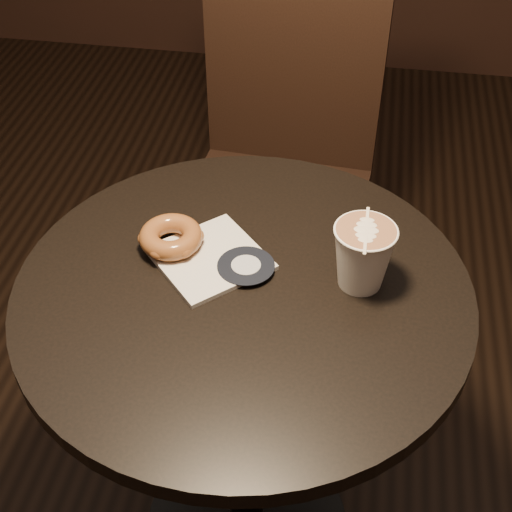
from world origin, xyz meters
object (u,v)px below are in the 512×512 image
object	(u,v)px
pastry_bag	(210,258)
doughnut	(171,237)
cafe_table	(244,369)
chair	(284,143)
latte_cup	(363,257)

from	to	relation	value
pastry_bag	doughnut	distance (m)	0.07
cafe_table	chair	size ratio (longest dim) A/B	0.72
chair	pastry_bag	distance (m)	0.63
pastry_bag	cafe_table	bearing A→B (deg)	-80.50
chair	doughnut	size ratio (longest dim) A/B	10.32
pastry_bag	chair	bearing A→B (deg)	43.45
chair	doughnut	world-z (taller)	chair
cafe_table	pastry_bag	xyz separation A→B (m)	(-0.06, 0.05, 0.20)
pastry_bag	doughnut	xyz separation A→B (m)	(-0.07, 0.02, 0.02)
chair	doughnut	bearing A→B (deg)	-95.79
doughnut	latte_cup	xyz separation A→B (m)	(0.30, -0.03, 0.03)
doughnut	pastry_bag	bearing A→B (deg)	-14.85
chair	doughnut	xyz separation A→B (m)	(-0.11, -0.59, 0.19)
cafe_table	latte_cup	size ratio (longest dim) A/B	7.19
cafe_table	latte_cup	bearing A→B (deg)	11.47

